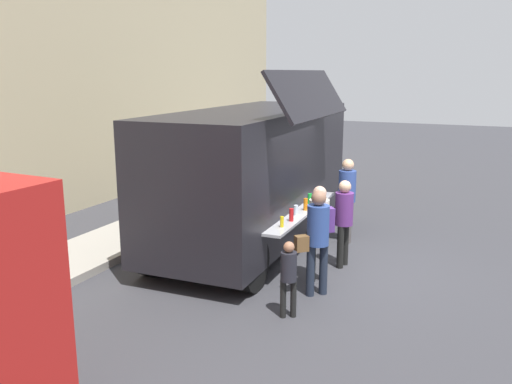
# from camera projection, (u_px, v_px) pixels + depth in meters

# --- Properties ---
(ground_plane) EXTENTS (60.00, 60.00, 0.00)m
(ground_plane) POSITION_uv_depth(u_px,v_px,m) (336.00, 265.00, 10.11)
(ground_plane) COLOR #38383D
(curb_strip) EXTENTS (28.00, 1.60, 0.15)m
(curb_strip) POSITION_uv_depth(u_px,v_px,m) (14.00, 286.00, 8.95)
(curb_strip) COLOR #9E998E
(curb_strip) RESTS_ON ground
(food_truck_main) EXTENTS (6.31, 2.91, 3.59)m
(food_truck_main) POSITION_uv_depth(u_px,v_px,m) (255.00, 171.00, 11.14)
(food_truck_main) COLOR black
(food_truck_main) RESTS_ON ground
(trash_bin) EXTENTS (0.60, 0.60, 0.85)m
(trash_bin) POSITION_uv_depth(u_px,v_px,m) (240.00, 180.00, 15.91)
(trash_bin) COLOR #2F6535
(trash_bin) RESTS_ON ground
(customer_front_ordering) EXTENTS (0.34, 0.33, 1.64)m
(customer_front_ordering) POSITION_uv_depth(u_px,v_px,m) (344.00, 216.00, 9.85)
(customer_front_ordering) COLOR black
(customer_front_ordering) RESTS_ON ground
(customer_mid_with_backpack) EXTENTS (0.53, 0.51, 1.69)m
(customer_mid_with_backpack) POSITION_uv_depth(u_px,v_px,m) (320.00, 224.00, 9.09)
(customer_mid_with_backpack) COLOR black
(customer_mid_with_backpack) RESTS_ON ground
(customer_rear_waiting) EXTENTS (0.49, 0.51, 1.75)m
(customer_rear_waiting) POSITION_uv_depth(u_px,v_px,m) (317.00, 234.00, 8.55)
(customer_rear_waiting) COLOR #1D2535
(customer_rear_waiting) RESTS_ON ground
(customer_extra_browsing) EXTENTS (0.36, 0.36, 1.79)m
(customer_extra_browsing) POSITION_uv_depth(u_px,v_px,m) (347.00, 193.00, 11.32)
(customer_extra_browsing) COLOR #4A4645
(customer_extra_browsing) RESTS_ON ground
(child_near_queue) EXTENTS (0.24, 0.24, 1.17)m
(child_near_queue) POSITION_uv_depth(u_px,v_px,m) (289.00, 273.00, 7.82)
(child_near_queue) COLOR black
(child_near_queue) RESTS_ON ground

